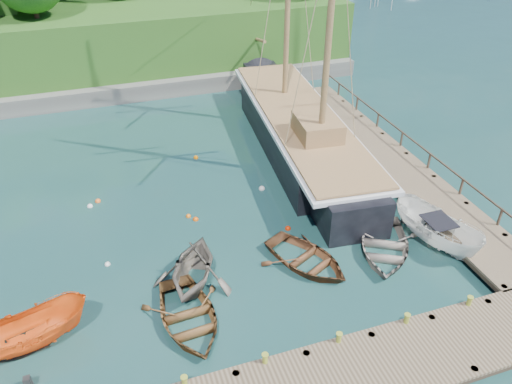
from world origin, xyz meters
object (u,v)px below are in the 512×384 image
Objects in this scene: rowboat_0 at (189,324)px; cabin_boat_white at (433,243)px; motorboat_orange at (35,345)px; rowboat_3 at (383,252)px; schooner at (300,135)px; rowboat_1 at (194,283)px; rowboat_2 at (306,265)px.

cabin_boat_white reaches higher than rowboat_0.
cabin_boat_white is at bearing -101.47° from motorboat_orange.
motorboat_orange is at bearing -148.17° from rowboat_3.
cabin_boat_white is at bearing 1.64° from rowboat_0.
rowboat_0 is 1.03× the size of motorboat_orange.
schooner reaches higher than rowboat_3.
rowboat_1 is at bearing 160.97° from cabin_boat_white.
cabin_boat_white is (12.78, 1.20, 0.00)m from rowboat_0.
schooner is (4.14, 10.73, 1.07)m from rowboat_2.
rowboat_3 is 1.06× the size of motorboat_orange.
rowboat_1 reaches higher than motorboat_orange.
rowboat_2 is at bearing -98.14° from motorboat_orange.
cabin_boat_white is at bearing 20.36° from rowboat_1.
rowboat_3 is at bearing -100.44° from motorboat_orange.
motorboat_orange is (-12.11, -0.94, 0.00)m from rowboat_2.
schooner is (-2.56, 11.31, 1.07)m from cabin_boat_white.
rowboat_3 is at bearing -85.55° from schooner.
rowboat_0 is 6.09m from motorboat_orange.
cabin_boat_white is at bearing -71.85° from schooner.
rowboat_0 is at bearing -123.85° from schooner.
rowboat_0 is 6.33m from rowboat_2.
rowboat_1 is 0.91× the size of motorboat_orange.
rowboat_3 is (3.96, -0.34, 0.00)m from rowboat_2.
rowboat_1 reaches higher than rowboat_3.
rowboat_1 is at bearing -90.59° from motorboat_orange.
cabin_boat_white is (18.81, 0.36, 0.00)m from motorboat_orange.
rowboat_2 is 11.55m from schooner.
rowboat_1 is 0.86× the size of rowboat_3.
motorboat_orange reaches higher than rowboat_3.
rowboat_3 is 0.18× the size of schooner.
rowboat_3 reaches higher than rowboat_2.
cabin_boat_white reaches higher than motorboat_orange.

